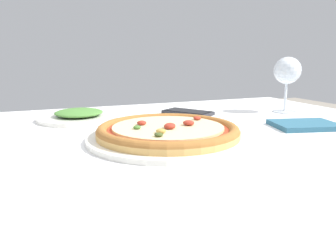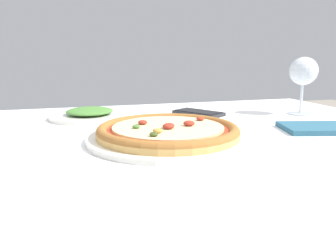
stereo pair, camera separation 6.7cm
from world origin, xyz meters
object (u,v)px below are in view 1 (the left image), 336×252
dining_table (172,177)px  wine_glass_far_left (287,72)px  side_plate (79,116)px  pizza_plate (168,132)px  cell_phone (188,112)px

dining_table → wine_glass_far_left: bearing=21.6°
wine_glass_far_left → side_plate: (-0.60, 0.11, -0.11)m
pizza_plate → side_plate: 0.33m
dining_table → pizza_plate: 0.10m
wine_glass_far_left → dining_table: bearing=-158.4°
pizza_plate → wine_glass_far_left: size_ratio=1.98×
dining_table → wine_glass_far_left: 0.52m
pizza_plate → cell_phone: size_ratio=2.09×
dining_table → wine_glass_far_left: wine_glass_far_left is taller
pizza_plate → dining_table: bearing=28.8°
side_plate → pizza_plate: bearing=-64.3°
dining_table → side_plate: 0.34m
wine_glass_far_left → cell_phone: bearing=165.0°
side_plate → dining_table: bearing=-61.9°
dining_table → side_plate: bearing=118.1°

